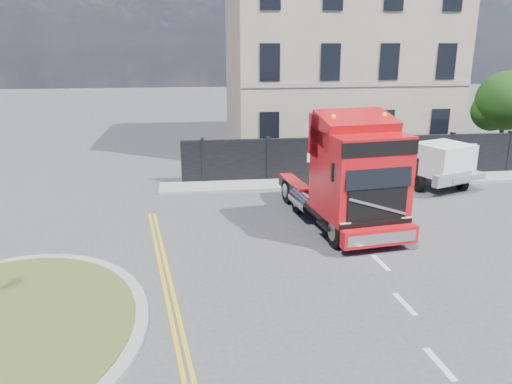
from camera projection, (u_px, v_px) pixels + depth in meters
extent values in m
plane|color=#424244|center=(280.00, 263.00, 14.77)|extent=(120.00, 120.00, 0.00)
cube|color=black|center=(372.00, 157.00, 23.75)|extent=(18.00, 0.25, 2.00)
cube|color=#B09F8C|center=(333.00, 55.00, 29.57)|extent=(12.00, 10.00, 11.00)
cylinder|color=#382619|center=(501.00, 137.00, 27.58)|extent=(0.24, 0.24, 2.40)
sphere|color=#103610|center=(506.00, 101.00, 27.00)|extent=(3.20, 3.20, 3.20)
sphere|color=#103610|center=(492.00, 111.00, 27.49)|extent=(2.20, 2.20, 2.20)
cube|color=gray|center=(377.00, 181.00, 23.17)|extent=(20.00, 1.60, 0.12)
cube|color=black|center=(336.00, 199.00, 18.30)|extent=(3.24, 6.53, 0.45)
cube|color=red|center=(359.00, 174.00, 16.29)|extent=(2.80, 2.89, 2.78)
cube|color=red|center=(348.00, 134.00, 16.92)|extent=(2.58, 1.22, 1.39)
cube|color=black|center=(379.00, 171.00, 14.99)|extent=(2.18, 0.35, 1.04)
cube|color=red|center=(379.00, 237.00, 15.28)|extent=(2.51, 0.67, 0.55)
cylinder|color=black|center=(336.00, 232.00, 15.76)|extent=(0.45, 1.07, 1.03)
cylinder|color=gray|center=(336.00, 232.00, 15.76)|extent=(0.43, 0.61, 0.57)
cylinder|color=black|center=(397.00, 225.00, 16.28)|extent=(0.45, 1.07, 1.03)
cylinder|color=gray|center=(397.00, 225.00, 16.28)|extent=(0.43, 0.61, 0.57)
cylinder|color=black|center=(299.00, 199.00, 19.02)|extent=(0.45, 1.07, 1.03)
cylinder|color=gray|center=(299.00, 199.00, 19.02)|extent=(0.43, 0.61, 0.57)
cylinder|color=black|center=(351.00, 195.00, 19.55)|extent=(0.45, 1.07, 1.03)
cylinder|color=gray|center=(351.00, 195.00, 19.55)|extent=(0.43, 0.61, 0.57)
cylinder|color=black|center=(289.00, 190.00, 20.12)|extent=(0.45, 1.07, 1.03)
cylinder|color=gray|center=(289.00, 190.00, 20.12)|extent=(0.43, 0.61, 0.57)
cylinder|color=black|center=(338.00, 187.00, 20.65)|extent=(0.45, 1.07, 1.03)
cylinder|color=gray|center=(338.00, 187.00, 20.65)|extent=(0.43, 0.61, 0.57)
cube|color=gray|center=(425.00, 166.00, 23.16)|extent=(3.63, 5.39, 0.26)
cube|color=silver|center=(443.00, 159.00, 21.47)|extent=(2.52, 2.46, 1.36)
cylinder|color=black|center=(419.00, 183.00, 21.66)|extent=(0.26, 0.73, 0.73)
cylinder|color=black|center=(462.00, 182.00, 21.90)|extent=(0.26, 0.73, 0.73)
cylinder|color=black|center=(391.00, 166.00, 24.63)|extent=(0.26, 0.73, 0.73)
cylinder|color=black|center=(429.00, 165.00, 24.87)|extent=(0.26, 0.73, 0.73)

